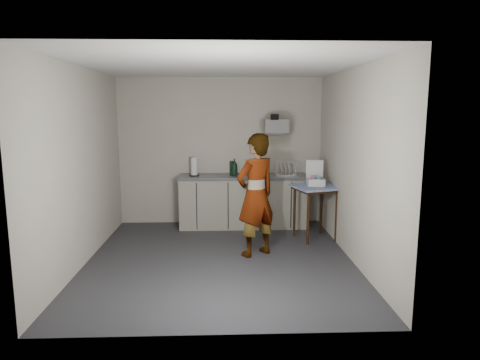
{
  "coord_description": "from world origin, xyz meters",
  "views": [
    {
      "loc": [
        0.06,
        -5.63,
        2.04
      ],
      "look_at": [
        0.29,
        0.45,
        1.03
      ],
      "focal_mm": 32.0,
      "sensor_mm": 36.0,
      "label": 1
    }
  ],
  "objects_px": {
    "soap_bottle": "(234,167)",
    "bakery_box": "(315,180)",
    "side_table": "(316,193)",
    "soda_can": "(245,171)",
    "dish_rack": "(285,172)",
    "kitchen_counter": "(243,202)",
    "standing_man": "(256,195)",
    "dark_bottle": "(232,168)",
    "paper_towel": "(194,167)"
  },
  "relations": [
    {
      "from": "kitchen_counter",
      "to": "bakery_box",
      "type": "height_order",
      "value": "bakery_box"
    },
    {
      "from": "soap_bottle",
      "to": "dish_rack",
      "type": "xyz_separation_m",
      "value": [
        0.89,
        0.06,
        -0.09
      ]
    },
    {
      "from": "soap_bottle",
      "to": "bakery_box",
      "type": "relative_size",
      "value": 0.78
    },
    {
      "from": "kitchen_counter",
      "to": "dish_rack",
      "type": "bearing_deg",
      "value": 0.3
    },
    {
      "from": "soap_bottle",
      "to": "bakery_box",
      "type": "bearing_deg",
      "value": -27.66
    },
    {
      "from": "side_table",
      "to": "soda_can",
      "type": "distance_m",
      "value": 1.4
    },
    {
      "from": "kitchen_counter",
      "to": "standing_man",
      "type": "height_order",
      "value": "standing_man"
    },
    {
      "from": "soap_bottle",
      "to": "dark_bottle",
      "type": "relative_size",
      "value": 1.17
    },
    {
      "from": "dark_bottle",
      "to": "paper_towel",
      "type": "height_order",
      "value": "paper_towel"
    },
    {
      "from": "soda_can",
      "to": "dark_bottle",
      "type": "height_order",
      "value": "dark_bottle"
    },
    {
      "from": "soda_can",
      "to": "bakery_box",
      "type": "distance_m",
      "value": 1.34
    },
    {
      "from": "side_table",
      "to": "soda_can",
      "type": "height_order",
      "value": "soda_can"
    },
    {
      "from": "bakery_box",
      "to": "paper_towel",
      "type": "bearing_deg",
      "value": 164.53
    },
    {
      "from": "standing_man",
      "to": "dish_rack",
      "type": "height_order",
      "value": "standing_man"
    },
    {
      "from": "paper_towel",
      "to": "dish_rack",
      "type": "relative_size",
      "value": 0.9
    },
    {
      "from": "dark_bottle",
      "to": "paper_towel",
      "type": "xyz_separation_m",
      "value": [
        -0.65,
        -0.01,
        0.02
      ]
    },
    {
      "from": "soap_bottle",
      "to": "dark_bottle",
      "type": "distance_m",
      "value": 0.06
    },
    {
      "from": "kitchen_counter",
      "to": "bakery_box",
      "type": "bearing_deg",
      "value": -32.95
    },
    {
      "from": "dark_bottle",
      "to": "dish_rack",
      "type": "distance_m",
      "value": 0.94
    },
    {
      "from": "soda_can",
      "to": "dish_rack",
      "type": "height_order",
      "value": "dish_rack"
    },
    {
      "from": "soda_can",
      "to": "dark_bottle",
      "type": "distance_m",
      "value": 0.25
    },
    {
      "from": "soda_can",
      "to": "dish_rack",
      "type": "bearing_deg",
      "value": -4.98
    },
    {
      "from": "side_table",
      "to": "standing_man",
      "type": "bearing_deg",
      "value": -159.87
    },
    {
      "from": "standing_man",
      "to": "soda_can",
      "type": "height_order",
      "value": "standing_man"
    },
    {
      "from": "bakery_box",
      "to": "standing_man",
      "type": "bearing_deg",
      "value": -137.47
    },
    {
      "from": "bakery_box",
      "to": "soap_bottle",
      "type": "bearing_deg",
      "value": 156.4
    },
    {
      "from": "dark_bottle",
      "to": "dish_rack",
      "type": "bearing_deg",
      "value": 1.25
    },
    {
      "from": "standing_man",
      "to": "dark_bottle",
      "type": "xyz_separation_m",
      "value": [
        -0.31,
        1.5,
        0.18
      ]
    },
    {
      "from": "standing_man",
      "to": "bakery_box",
      "type": "bearing_deg",
      "value": -176.03
    },
    {
      "from": "side_table",
      "to": "dark_bottle",
      "type": "distance_m",
      "value": 1.55
    },
    {
      "from": "standing_man",
      "to": "paper_towel",
      "type": "bearing_deg",
      "value": -91.9
    },
    {
      "from": "soap_bottle",
      "to": "soda_can",
      "type": "xyz_separation_m",
      "value": [
        0.18,
        0.12,
        -0.09
      ]
    },
    {
      "from": "standing_man",
      "to": "paper_towel",
      "type": "relative_size",
      "value": 5.51
    },
    {
      "from": "dark_bottle",
      "to": "bakery_box",
      "type": "relative_size",
      "value": 0.66
    },
    {
      "from": "soda_can",
      "to": "paper_towel",
      "type": "distance_m",
      "value": 0.89
    },
    {
      "from": "bakery_box",
      "to": "side_table",
      "type": "bearing_deg",
      "value": -91.93
    },
    {
      "from": "side_table",
      "to": "paper_towel",
      "type": "xyz_separation_m",
      "value": [
        -1.95,
        0.78,
        0.31
      ]
    },
    {
      "from": "soda_can",
      "to": "paper_towel",
      "type": "height_order",
      "value": "paper_towel"
    },
    {
      "from": "side_table",
      "to": "soda_can",
      "type": "xyz_separation_m",
      "value": [
        -1.07,
        0.86,
        0.22
      ]
    },
    {
      "from": "dish_rack",
      "to": "bakery_box",
      "type": "distance_m",
      "value": 0.81
    },
    {
      "from": "side_table",
      "to": "soap_bottle",
      "type": "distance_m",
      "value": 1.49
    },
    {
      "from": "soap_bottle",
      "to": "bakery_box",
      "type": "distance_m",
      "value": 1.43
    },
    {
      "from": "soda_can",
      "to": "dark_bottle",
      "type": "xyz_separation_m",
      "value": [
        -0.23,
        -0.08,
        0.07
      ]
    },
    {
      "from": "kitchen_counter",
      "to": "paper_towel",
      "type": "distance_m",
      "value": 1.06
    },
    {
      "from": "side_table",
      "to": "paper_towel",
      "type": "relative_size",
      "value": 2.74
    },
    {
      "from": "kitchen_counter",
      "to": "soda_can",
      "type": "bearing_deg",
      "value": 67.4
    },
    {
      "from": "standing_man",
      "to": "soap_bottle",
      "type": "bearing_deg",
      "value": -114.34
    },
    {
      "from": "side_table",
      "to": "standing_man",
      "type": "distance_m",
      "value": 1.23
    },
    {
      "from": "dish_rack",
      "to": "side_table",
      "type": "bearing_deg",
      "value": -65.47
    },
    {
      "from": "side_table",
      "to": "soda_can",
      "type": "relative_size",
      "value": 7.37
    }
  ]
}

